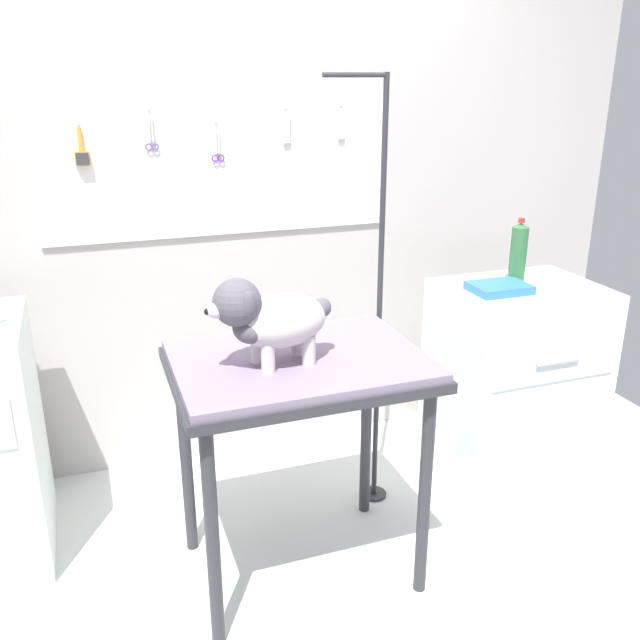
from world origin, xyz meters
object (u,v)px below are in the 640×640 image
object	(u,v)px
grooming_table	(299,384)
soda_bottle	(518,253)
grooming_arm	(377,320)
dog	(269,318)
cabinet_right	(514,379)

from	to	relation	value
grooming_table	soda_bottle	xyz separation A→B (m)	(1.14, 0.42, 0.26)
grooming_table	grooming_arm	distance (m)	0.55
dog	grooming_arm	bearing A→B (deg)	34.27
grooming_arm	soda_bottle	size ratio (longest dim) A/B	6.06
dog	soda_bottle	xyz separation A→B (m)	(1.25, 0.46, -0.01)
cabinet_right	soda_bottle	world-z (taller)	soda_bottle
cabinet_right	soda_bottle	distance (m)	0.58
grooming_table	dog	bearing A→B (deg)	-160.14
dog	soda_bottle	bearing A→B (deg)	20.36
cabinet_right	dog	bearing A→B (deg)	-162.15
dog	cabinet_right	distance (m)	1.43
grooming_arm	grooming_table	bearing A→B (deg)	-142.69
grooming_table	soda_bottle	distance (m)	1.24
grooming_arm	soda_bottle	world-z (taller)	grooming_arm
dog	grooming_table	bearing A→B (deg)	19.86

